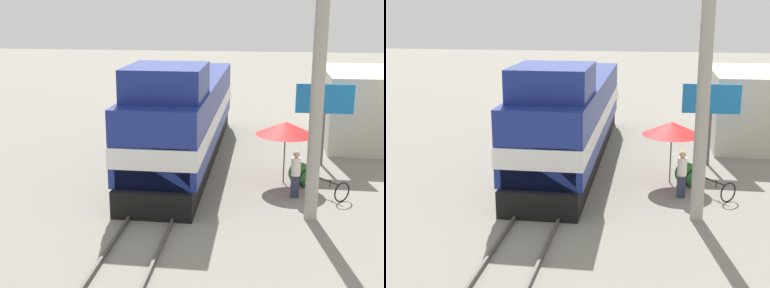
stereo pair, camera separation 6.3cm
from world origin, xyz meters
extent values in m
plane|color=gray|center=(0.00, 0.00, 0.00)|extent=(120.00, 120.00, 0.00)
cube|color=#4C4742|center=(-0.72, 0.00, 0.07)|extent=(0.08, 42.53, 0.15)
cube|color=#4C4742|center=(0.72, 0.00, 0.07)|extent=(0.08, 42.53, 0.15)
cube|color=black|center=(0.00, 3.53, 0.46)|extent=(2.67, 14.84, 0.93)
cube|color=navy|center=(0.00, 3.53, 2.23)|extent=(2.91, 14.25, 2.61)
cube|color=white|center=(0.00, 3.53, 1.97)|extent=(2.95, 14.40, 0.70)
cube|color=white|center=(0.00, -2.56, 1.64)|extent=(2.47, 2.08, 1.44)
cube|color=navy|center=(0.00, -0.92, 4.10)|extent=(2.73, 3.27, 1.13)
cylinder|color=#9E998E|center=(5.08, -2.92, 4.27)|extent=(0.42, 0.42, 8.53)
cylinder|color=#4C4C4C|center=(4.30, 0.75, 1.14)|extent=(0.05, 0.05, 2.28)
cone|color=red|center=(4.30, 0.75, 2.16)|extent=(2.28, 2.28, 0.51)
cube|color=#595959|center=(5.98, 3.34, 1.13)|extent=(0.12, 0.12, 2.26)
cube|color=#1972BF|center=(5.98, 3.34, 2.89)|extent=(2.42, 0.08, 1.25)
sphere|color=#2D722D|center=(4.91, 0.52, 0.44)|extent=(0.87, 0.87, 0.87)
cube|color=#2D3347|center=(4.67, -0.95, 0.41)|extent=(0.30, 0.20, 0.83)
cylinder|color=silver|center=(4.67, -0.95, 1.16)|extent=(0.34, 0.34, 0.66)
sphere|color=tan|center=(4.67, -0.95, 1.60)|extent=(0.24, 0.24, 0.24)
torus|color=black|center=(6.28, -1.22, 0.37)|extent=(0.60, 0.50, 0.73)
torus|color=black|center=(5.14, 0.16, 0.37)|extent=(0.60, 0.50, 0.73)
cube|color=black|center=(5.71, -0.53, 0.58)|extent=(1.00, 1.20, 0.04)
cylinder|color=black|center=(5.91, -0.77, 0.49)|extent=(0.04, 0.04, 0.31)
camera|label=1|loc=(3.57, -19.47, 6.76)|focal=50.00mm
camera|label=2|loc=(3.63, -19.46, 6.76)|focal=50.00mm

